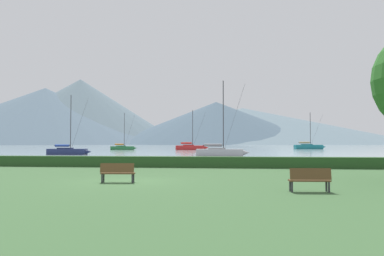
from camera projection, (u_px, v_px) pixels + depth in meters
ground_plane at (125, 182)px, 18.61m from camera, size 1000.00×1000.00×0.00m
harbor_water at (221, 147)px, 154.67m from camera, size 320.00×246.00×0.00m
hedge_line at (165, 162)px, 29.55m from camera, size 80.00×1.20×0.84m
sailboat_slip_0 at (191, 147)px, 93.76m from camera, size 8.14×2.42×9.93m
sailboat_slip_1 at (309, 146)px, 104.84m from camera, size 8.84×3.39×10.22m
sailboat_slip_2 at (220, 152)px, 51.76m from camera, size 7.40×2.45×10.47m
sailboat_slip_3 at (123, 148)px, 94.88m from camera, size 6.59×2.26×9.32m
sailboat_slip_5 at (68, 151)px, 58.68m from camera, size 6.83×2.46×9.34m
park_bench_near_path at (310, 179)px, 14.80m from camera, size 1.62×0.58×0.95m
park_bench_under_tree at (118, 172)px, 18.25m from camera, size 1.67×0.61×0.95m
distant_hill_west_ridge at (45, 116)px, 341.81m from camera, size 228.01×228.01×51.19m
distant_hill_central_peak at (80, 112)px, 358.36m from camera, size 196.75×196.75×61.92m
distant_hill_east_ridge at (216, 123)px, 337.46m from camera, size 190.77×190.77×37.98m
distant_hill_far_shoulder at (243, 126)px, 411.80m from camera, size 346.23×346.23×39.07m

